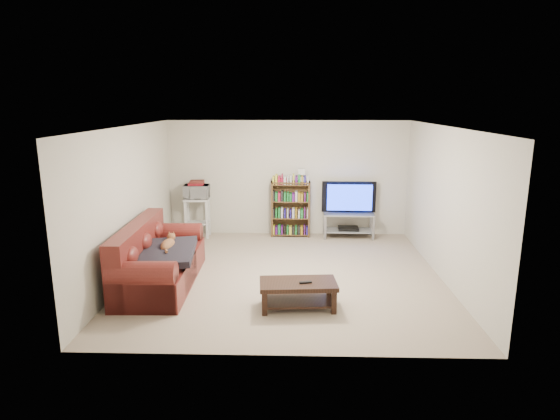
{
  "coord_description": "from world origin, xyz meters",
  "views": [
    {
      "loc": [
        0.12,
        -7.22,
        2.76
      ],
      "look_at": [
        -0.1,
        0.4,
        1.0
      ],
      "focal_mm": 30.0,
      "sensor_mm": 36.0,
      "label": 1
    }
  ],
  "objects_px": {
    "sofa": "(156,263)",
    "coffee_table": "(298,290)",
    "bookshelf": "(291,208)",
    "tv_stand": "(348,221)"
  },
  "relations": [
    {
      "from": "bookshelf",
      "to": "tv_stand",
      "type": "bearing_deg",
      "value": -2.0
    },
    {
      "from": "sofa",
      "to": "coffee_table",
      "type": "distance_m",
      "value": 2.34
    },
    {
      "from": "sofa",
      "to": "coffee_table",
      "type": "xyz_separation_m",
      "value": [
        2.19,
        -0.82,
        -0.07
      ]
    },
    {
      "from": "sofa",
      "to": "coffee_table",
      "type": "height_order",
      "value": "sofa"
    },
    {
      "from": "sofa",
      "to": "bookshelf",
      "type": "relative_size",
      "value": 1.95
    },
    {
      "from": "coffee_table",
      "to": "tv_stand",
      "type": "bearing_deg",
      "value": 68.33
    },
    {
      "from": "bookshelf",
      "to": "coffee_table",
      "type": "bearing_deg",
      "value": -86.96
    },
    {
      "from": "coffee_table",
      "to": "bookshelf",
      "type": "relative_size",
      "value": 0.93
    },
    {
      "from": "coffee_table",
      "to": "bookshelf",
      "type": "bearing_deg",
      "value": 87.6
    },
    {
      "from": "coffee_table",
      "to": "sofa",
      "type": "bearing_deg",
      "value": 155.07
    }
  ]
}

